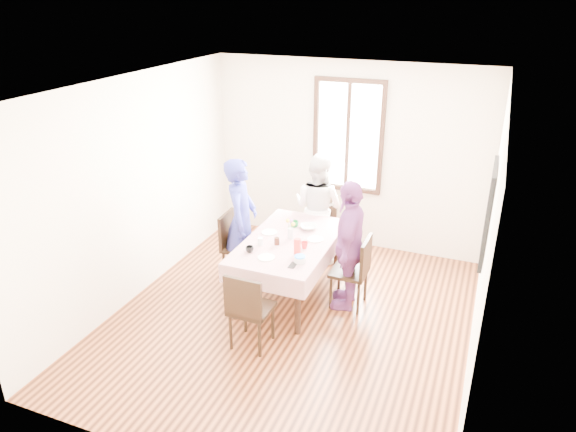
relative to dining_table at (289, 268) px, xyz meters
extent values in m
plane|color=black|center=(0.21, -0.51, -0.38)|extent=(4.50, 4.50, 0.00)
plane|color=#F2E1C5|center=(0.21, 1.74, 0.98)|extent=(4.00, 0.00, 4.00)
plane|color=#F2E1C5|center=(2.21, -0.51, 0.98)|extent=(0.00, 4.50, 4.50)
cube|color=black|center=(0.21, 1.72, 1.27)|extent=(1.02, 0.06, 1.62)
cube|color=white|center=(0.21, 1.73, 1.27)|extent=(0.90, 0.02, 1.50)
cube|color=red|center=(2.19, -0.21, 1.18)|extent=(0.04, 0.76, 0.96)
cube|color=black|center=(0.00, 0.00, 0.00)|extent=(0.90, 1.60, 0.75)
cube|color=#5A0612|center=(0.00, 0.00, 0.38)|extent=(1.02, 1.72, 0.01)
cube|color=black|center=(-0.75, 0.15, 0.08)|extent=(0.44, 0.44, 0.91)
cube|color=black|center=(0.75, 0.05, 0.08)|extent=(0.42, 0.42, 0.91)
cube|color=black|center=(0.00, 1.10, 0.08)|extent=(0.43, 0.43, 0.91)
cube|color=black|center=(0.00, -1.10, 0.08)|extent=(0.42, 0.42, 0.91)
imported|color=navy|center=(-0.73, 0.15, 0.46)|extent=(0.53, 0.68, 1.66)
imported|color=white|center=(0.00, 1.08, 0.39)|extent=(0.86, 0.74, 1.54)
imported|color=#6A2F69|center=(0.73, 0.05, 0.43)|extent=(0.49, 0.98, 1.61)
imported|color=black|center=(-0.31, -0.47, 0.42)|extent=(0.11, 0.11, 0.07)
imported|color=red|center=(0.24, -0.14, 0.43)|extent=(0.12, 0.12, 0.08)
imported|color=#0C7226|center=(-0.08, 0.38, 0.43)|extent=(0.12, 0.12, 0.08)
imported|color=white|center=(0.11, 0.39, 0.41)|extent=(0.28, 0.28, 0.05)
cube|color=red|center=(0.22, -0.31, 0.48)|extent=(0.06, 0.06, 0.19)
cylinder|color=white|center=(0.32, -0.48, 0.42)|extent=(0.13, 0.13, 0.07)
cylinder|color=black|center=(-0.10, -0.17, 0.43)|extent=(0.06, 0.06, 0.09)
cylinder|color=silver|center=(-0.27, -0.25, 0.43)|extent=(0.06, 0.06, 0.09)
cube|color=black|center=(0.27, -0.58, 0.39)|extent=(0.07, 0.14, 0.01)
cylinder|color=silver|center=(0.00, 0.04, 0.46)|extent=(0.07, 0.07, 0.14)
cylinder|color=white|center=(-0.31, 0.10, 0.39)|extent=(0.20, 0.20, 0.01)
cylinder|color=white|center=(0.29, 0.13, 0.39)|extent=(0.20, 0.20, 0.01)
cylinder|color=white|center=(-0.08, -0.53, 0.39)|extent=(0.20, 0.20, 0.01)
cylinder|color=blue|center=(0.32, -0.48, 0.46)|extent=(0.12, 0.12, 0.01)
camera|label=1|loc=(2.12, -5.37, 3.21)|focal=32.99mm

